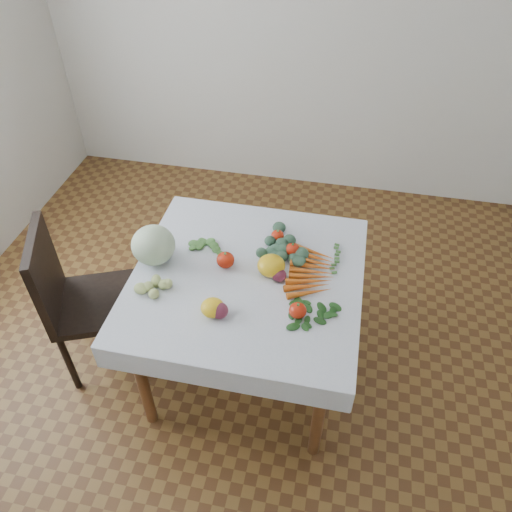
{
  "coord_description": "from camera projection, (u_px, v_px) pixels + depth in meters",
  "views": [
    {
      "loc": [
        0.4,
        -1.69,
        2.49
      ],
      "look_at": [
        0.03,
        0.08,
        0.82
      ],
      "focal_mm": 35.0,
      "sensor_mm": 36.0,
      "label": 1
    }
  ],
  "objects": [
    {
      "name": "ground",
      "position": [
        249.0,
        365.0,
        2.97
      ],
      "size": [
        4.0,
        4.0,
        0.0
      ],
      "primitive_type": "plane",
      "color": "brown"
    },
    {
      "name": "back_wall",
      "position": [
        308.0,
        19.0,
        3.49
      ],
      "size": [
        4.0,
        0.04,
        2.7
      ],
      "primitive_type": "cube",
      "color": "silver",
      "rests_on": "ground"
    },
    {
      "name": "table",
      "position": [
        247.0,
        290.0,
        2.53
      ],
      "size": [
        1.0,
        1.0,
        0.75
      ],
      "color": "brown",
      "rests_on": "ground"
    },
    {
      "name": "tablecloth",
      "position": [
        247.0,
        276.0,
        2.46
      ],
      "size": [
        1.12,
        1.12,
        0.01
      ],
      "primitive_type": "cube",
      "color": "white",
      "rests_on": "table"
    },
    {
      "name": "chair",
      "position": [
        75.0,
        295.0,
        2.64
      ],
      "size": [
        0.57,
        0.57,
        0.96
      ],
      "color": "black",
      "rests_on": "ground"
    },
    {
      "name": "cabbage",
      "position": [
        153.0,
        245.0,
        2.48
      ],
      "size": [
        0.23,
        0.23,
        0.2
      ],
      "primitive_type": "ellipsoid",
      "rotation": [
        0.0,
        0.0,
        -0.06
      ],
      "color": "beige",
      "rests_on": "tablecloth"
    },
    {
      "name": "tomato_a",
      "position": [
        278.0,
        236.0,
        2.63
      ],
      "size": [
        0.08,
        0.08,
        0.06
      ],
      "primitive_type": "ellipsoid",
      "rotation": [
        0.0,
        0.0,
        0.23
      ],
      "color": "red",
      "rests_on": "tablecloth"
    },
    {
      "name": "tomato_b",
      "position": [
        293.0,
        250.0,
        2.55
      ],
      "size": [
        0.09,
        0.09,
        0.07
      ],
      "primitive_type": "ellipsoid",
      "rotation": [
        0.0,
        0.0,
        0.28
      ],
      "color": "red",
      "rests_on": "tablecloth"
    },
    {
      "name": "tomato_c",
      "position": [
        225.0,
        260.0,
        2.48
      ],
      "size": [
        0.09,
        0.09,
        0.08
      ],
      "primitive_type": "ellipsoid",
      "rotation": [
        0.0,
        0.0,
        -0.05
      ],
      "color": "red",
      "rests_on": "tablecloth"
    },
    {
      "name": "tomato_d",
      "position": [
        298.0,
        310.0,
        2.24
      ],
      "size": [
        0.11,
        0.11,
        0.07
      ],
      "primitive_type": "ellipsoid",
      "rotation": [
        0.0,
        0.0,
        -0.42
      ],
      "color": "red",
      "rests_on": "tablecloth"
    },
    {
      "name": "heirloom_back",
      "position": [
        271.0,
        265.0,
        2.44
      ],
      "size": [
        0.17,
        0.17,
        0.1
      ],
      "primitive_type": "ellipsoid",
      "rotation": [
        0.0,
        0.0,
        -0.31
      ],
      "color": "gold",
      "rests_on": "tablecloth"
    },
    {
      "name": "heirloom_front",
      "position": [
        213.0,
        308.0,
        2.25
      ],
      "size": [
        0.14,
        0.14,
        0.08
      ],
      "primitive_type": "ellipsoid",
      "rotation": [
        0.0,
        0.0,
        0.34
      ],
      "color": "gold",
      "rests_on": "tablecloth"
    },
    {
      "name": "onion_a",
      "position": [
        279.0,
        275.0,
        2.42
      ],
      "size": [
        0.09,
        0.09,
        0.06
      ],
      "primitive_type": "ellipsoid",
      "rotation": [
        0.0,
        0.0,
        -0.2
      ],
      "color": "#52172E",
      "rests_on": "tablecloth"
    },
    {
      "name": "onion_b",
      "position": [
        219.0,
        311.0,
        2.24
      ],
      "size": [
        0.09,
        0.09,
        0.07
      ],
      "primitive_type": "ellipsoid",
      "rotation": [
        0.0,
        0.0,
        -0.07
      ],
      "color": "#52172E",
      "rests_on": "tablecloth"
    },
    {
      "name": "tomatillo_cluster",
      "position": [
        158.0,
        286.0,
        2.37
      ],
      "size": [
        0.16,
        0.12,
        0.05
      ],
      "color": "#C9D57B",
      "rests_on": "tablecloth"
    },
    {
      "name": "carrot_bunch",
      "position": [
        311.0,
        271.0,
        2.45
      ],
      "size": [
        0.23,
        0.4,
        0.03
      ],
      "color": "#CA6016",
      "rests_on": "tablecloth"
    },
    {
      "name": "kale_bunch",
      "position": [
        293.0,
        244.0,
        2.6
      ],
      "size": [
        0.35,
        0.26,
        0.04
      ],
      "color": "#345641",
      "rests_on": "tablecloth"
    },
    {
      "name": "basil_bunch",
      "position": [
        312.0,
        317.0,
        2.25
      ],
      "size": [
        0.25,
        0.18,
        0.01
      ],
      "color": "#164819",
      "rests_on": "tablecloth"
    },
    {
      "name": "dill_bunch",
      "position": [
        206.0,
        248.0,
        2.59
      ],
      "size": [
        0.21,
        0.15,
        0.02
      ],
      "color": "#427A38",
      "rests_on": "tablecloth"
    }
  ]
}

